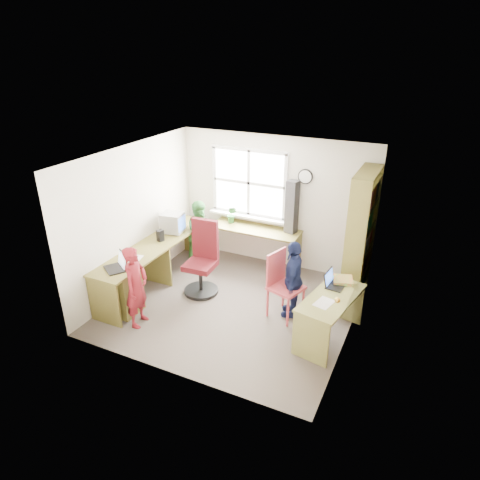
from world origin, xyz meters
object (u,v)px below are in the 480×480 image
(bookshelf, at_px, (360,239))
(crt_monitor, at_px, (173,223))
(l_desk, at_px, (153,272))
(swivel_chair, at_px, (202,262))
(laptop_right, at_px, (333,282))
(laptop_left, at_px, (118,265))
(person_navy, at_px, (293,279))
(wooden_chair, at_px, (282,282))
(right_desk, at_px, (330,308))
(cd_tower, at_px, (292,207))
(person_green, at_px, (201,234))
(potted_plant, at_px, (232,215))
(person_red, at_px, (136,287))

(bookshelf, bearing_deg, crt_monitor, -170.20)
(l_desk, distance_m, swivel_chair, 0.82)
(bookshelf, distance_m, laptop_right, 1.09)
(crt_monitor, xyz_separation_m, laptop_left, (0.02, -1.50, -0.12))
(person_navy, bearing_deg, wooden_chair, -76.22)
(l_desk, relative_size, laptop_left, 6.64)
(right_desk, height_order, cd_tower, cd_tower)
(l_desk, height_order, person_green, person_green)
(l_desk, bearing_deg, laptop_right, 8.65)
(swivel_chair, distance_m, person_navy, 1.58)
(bookshelf, xyz_separation_m, laptop_left, (-3.13, -2.04, -0.20))
(cd_tower, height_order, potted_plant, cd_tower)
(right_desk, height_order, laptop_right, laptop_right)
(cd_tower, bearing_deg, person_green, -145.70)
(person_green, bearing_deg, person_red, -156.65)
(person_green, bearing_deg, l_desk, -166.66)
(wooden_chair, bearing_deg, right_desk, -1.86)
(laptop_right, height_order, cd_tower, cd_tower)
(laptop_left, xyz_separation_m, person_navy, (2.38, 1.05, -0.19))
(right_desk, distance_m, laptop_right, 0.40)
(cd_tower, bearing_deg, right_desk, -40.67)
(wooden_chair, bearing_deg, bookshelf, 67.65)
(person_green, distance_m, person_navy, 2.18)
(swivel_chair, distance_m, laptop_left, 1.38)
(wooden_chair, distance_m, cd_tower, 1.60)
(bookshelf, xyz_separation_m, potted_plant, (-2.40, 0.29, -0.09))
(l_desk, distance_m, crt_monitor, 1.06)
(right_desk, xyz_separation_m, person_green, (-2.70, 1.15, 0.14))
(laptop_left, distance_m, laptop_right, 3.15)
(swivel_chair, xyz_separation_m, crt_monitor, (-0.82, 0.41, 0.40))
(laptop_right, distance_m, potted_plant, 2.63)
(right_desk, relative_size, bookshelf, 0.60)
(cd_tower, xyz_separation_m, potted_plant, (-1.14, -0.05, -0.31))
(wooden_chair, xyz_separation_m, cd_tower, (-0.37, 1.41, 0.66))
(right_desk, distance_m, swivel_chair, 2.28)
(laptop_right, bearing_deg, wooden_chair, 97.45)
(right_desk, xyz_separation_m, potted_plant, (-2.32, 1.64, 0.42))
(potted_plant, relative_size, person_green, 0.26)
(bookshelf, xyz_separation_m, cd_tower, (-1.26, 0.34, 0.22))
(cd_tower, xyz_separation_m, person_green, (-1.52, -0.55, -0.59))
(crt_monitor, bearing_deg, laptop_left, -97.96)
(l_desk, relative_size, right_desk, 2.33)
(l_desk, height_order, potted_plant, potted_plant)
(bookshelf, relative_size, person_green, 1.65)
(bookshelf, distance_m, swivel_chair, 2.56)
(right_desk, height_order, person_red, person_red)
(laptop_left, height_order, potted_plant, potted_plant)
(bookshelf, bearing_deg, wooden_chair, -130.14)
(crt_monitor, distance_m, person_green, 0.58)
(potted_plant, xyz_separation_m, person_red, (-0.31, -2.48, -0.29))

